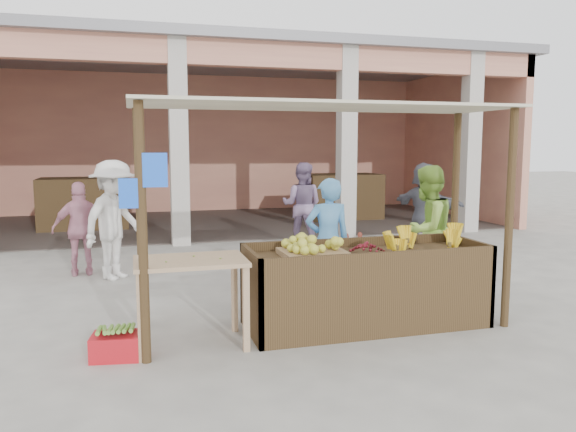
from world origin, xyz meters
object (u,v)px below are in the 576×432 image
object	(u,v)px
side_table	(191,273)
vendor_green	(427,227)
motorcycle	(298,254)
fruit_stall	(366,289)
red_crate	(116,346)
vendor_blue	(328,237)

from	to	relation	value
side_table	vendor_green	distance (m)	3.40
motorcycle	side_table	bearing A→B (deg)	159.20
fruit_stall	motorcycle	size ratio (longest dim) A/B	1.53
side_table	red_crate	size ratio (longest dim) A/B	2.43
vendor_blue	motorcycle	distance (m)	1.06
vendor_blue	motorcycle	world-z (taller)	vendor_blue
fruit_stall	vendor_blue	bearing A→B (deg)	96.08
fruit_stall	motorcycle	world-z (taller)	motorcycle
side_table	red_crate	distance (m)	0.95
vendor_green	motorcycle	size ratio (longest dim) A/B	1.06
vendor_blue	vendor_green	distance (m)	1.40
vendor_green	red_crate	bearing A→B (deg)	-10.19
fruit_stall	red_crate	bearing A→B (deg)	-174.08
vendor_green	motorcycle	world-z (taller)	vendor_green
side_table	motorcycle	distance (m)	2.68
side_table	fruit_stall	bearing A→B (deg)	3.86
fruit_stall	vendor_green	bearing A→B (deg)	37.72
fruit_stall	vendor_green	world-z (taller)	vendor_green
vendor_green	motorcycle	bearing A→B (deg)	-59.91
red_crate	vendor_blue	size ratio (longest dim) A/B	0.26
vendor_blue	side_table	bearing A→B (deg)	33.45
side_table	red_crate	xyz separation A→B (m)	(-0.71, -0.15, -0.61)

